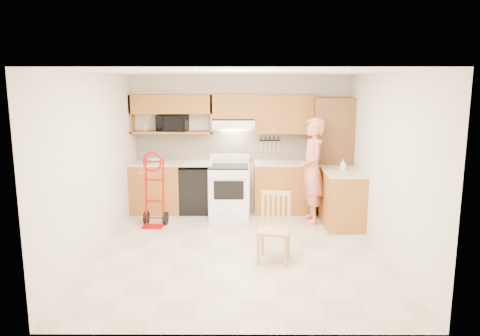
{
  "coord_description": "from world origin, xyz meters",
  "views": [
    {
      "loc": [
        0.02,
        -6.22,
        2.37
      ],
      "look_at": [
        0.0,
        0.5,
        1.1
      ],
      "focal_mm": 34.06,
      "sensor_mm": 36.0,
      "label": 1
    }
  ],
  "objects_px": {
    "microwave": "(172,123)",
    "person": "(312,171)",
    "dining_chair": "(274,228)",
    "range": "(229,186)",
    "hand_truck": "(153,193)"
  },
  "relations": [
    {
      "from": "range",
      "to": "hand_truck",
      "type": "bearing_deg",
      "value": -153.1
    },
    {
      "from": "dining_chair",
      "to": "microwave",
      "type": "bearing_deg",
      "value": 135.36
    },
    {
      "from": "microwave",
      "to": "person",
      "type": "bearing_deg",
      "value": -11.3
    },
    {
      "from": "microwave",
      "to": "dining_chair",
      "type": "height_order",
      "value": "microwave"
    },
    {
      "from": "microwave",
      "to": "person",
      "type": "distance_m",
      "value": 2.68
    },
    {
      "from": "hand_truck",
      "to": "microwave",
      "type": "bearing_deg",
      "value": 84.69
    },
    {
      "from": "range",
      "to": "person",
      "type": "relative_size",
      "value": 0.59
    },
    {
      "from": "person",
      "to": "hand_truck",
      "type": "xyz_separation_m",
      "value": [
        -2.65,
        -0.23,
        -0.33
      ]
    },
    {
      "from": "range",
      "to": "dining_chair",
      "type": "distance_m",
      "value": 2.24
    },
    {
      "from": "microwave",
      "to": "range",
      "type": "distance_m",
      "value": 1.56
    },
    {
      "from": "person",
      "to": "dining_chair",
      "type": "height_order",
      "value": "person"
    },
    {
      "from": "microwave",
      "to": "dining_chair",
      "type": "distance_m",
      "value": 3.25
    },
    {
      "from": "person",
      "to": "microwave",
      "type": "bearing_deg",
      "value": -110.21
    },
    {
      "from": "dining_chair",
      "to": "range",
      "type": "bearing_deg",
      "value": 118.31
    },
    {
      "from": "microwave",
      "to": "person",
      "type": "relative_size",
      "value": 0.3
    }
  ]
}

